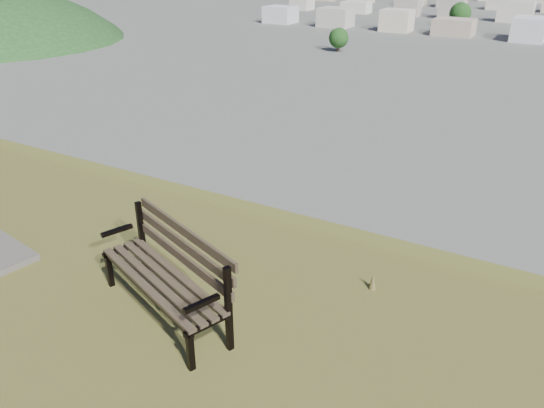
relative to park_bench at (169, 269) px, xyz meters
The scene contains 1 object.
park_bench is the anchor object (origin of this frame).
Camera 1 is at (3.71, -1.10, 28.06)m, focal length 35.00 mm.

